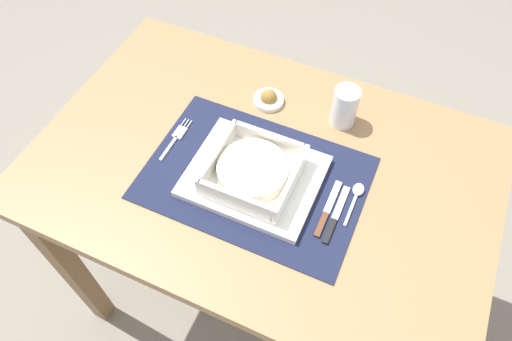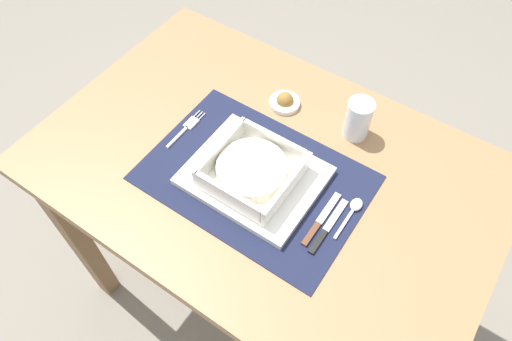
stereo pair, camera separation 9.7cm
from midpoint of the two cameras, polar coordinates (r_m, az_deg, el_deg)
The scene contains 11 objects.
ground_plane at distance 1.67m, azimuth -1.20°, elevation -14.44°, with size 6.00×6.00×0.00m, color gray.
dining_table at distance 1.11m, azimuth -1.76°, elevation -2.83°, with size 0.99×0.66×0.74m.
placemat at distance 0.99m, azimuth -2.79°, elevation -1.15°, with size 0.46×0.32×0.00m, color #191E38.
serving_plate at distance 0.98m, azimuth -2.97°, elevation -0.90°, with size 0.27×0.22×0.02m, color white.
porridge_bowl at distance 0.95m, azimuth -3.17°, elevation -0.34°, with size 0.17×0.17×0.05m.
fork at distance 1.08m, azimuth -12.11°, elevation 3.93°, with size 0.02×0.13×0.00m.
spoon at distance 0.97m, azimuth 9.42°, elevation -2.99°, with size 0.02×0.11×0.01m.
butter_knife at distance 0.94m, azimuth 6.67°, elevation -5.96°, with size 0.01×0.14×0.01m.
bread_knife at distance 0.94m, azimuth 5.70°, elevation -5.23°, with size 0.01×0.14×0.01m.
drinking_glass at distance 1.07m, azimuth 8.15°, elevation 7.31°, with size 0.06×0.06×0.10m.
condiment_saucer at distance 1.12m, azimuth -0.93°, elevation 8.54°, with size 0.07×0.07×0.04m.
Camera 1 is at (0.23, -0.55, 1.57)m, focal length 32.91 mm.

